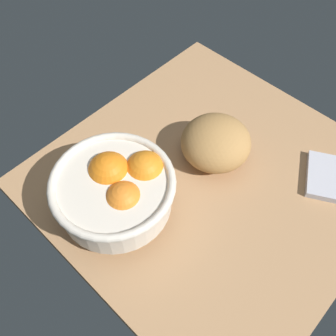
% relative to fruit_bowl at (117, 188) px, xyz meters
% --- Properties ---
extents(ground_plane, '(0.64, 0.65, 0.03)m').
position_rel_fruit_bowl_xyz_m(ground_plane, '(0.08, 0.18, -0.09)').
color(ground_plane, tan).
extents(fruit_bowl, '(0.23, 0.23, 0.12)m').
position_rel_fruit_bowl_xyz_m(fruit_bowl, '(0.00, 0.00, 0.00)').
color(fruit_bowl, silver).
rests_on(fruit_bowl, ground).
extents(bread_loaf, '(0.21, 0.21, 0.10)m').
position_rel_fruit_bowl_xyz_m(bread_loaf, '(0.05, 0.23, -0.02)').
color(bread_loaf, '#B28148').
rests_on(bread_loaf, ground).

